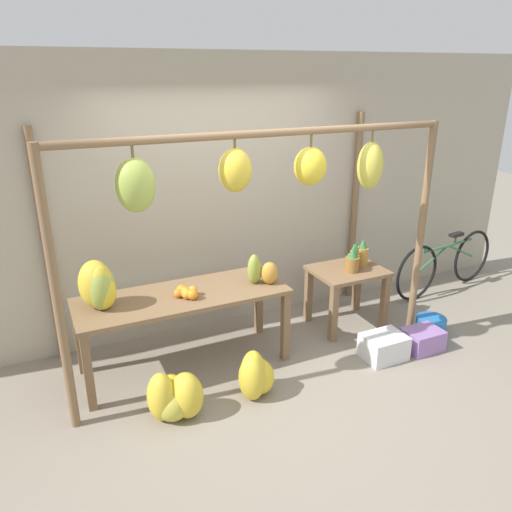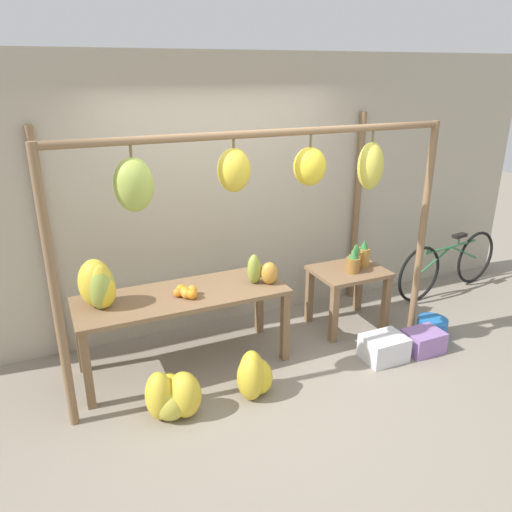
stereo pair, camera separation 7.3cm
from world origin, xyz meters
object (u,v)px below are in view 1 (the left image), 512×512
at_px(orange_pile, 186,292).
at_px(blue_bucket, 431,326).
at_px(pineapple_cluster, 356,258).
at_px(papaya_pile, 260,271).
at_px(banana_pile_on_table, 99,287).
at_px(parked_bicycle, 446,263).
at_px(fruit_crate_purple, 423,340).
at_px(banana_pile_ground_left, 174,397).
at_px(banana_pile_ground_right, 255,376).
at_px(fruit_crate_white, 384,347).

distance_m(orange_pile, blue_bucket, 2.62).
bearing_deg(blue_bucket, pineapple_cluster, 136.00).
relative_size(orange_pile, papaya_pile, 0.76).
relative_size(banana_pile_on_table, parked_bicycle, 0.24).
xyz_separation_m(pineapple_cluster, fruit_crate_purple, (0.31, -0.76, -0.66)).
xyz_separation_m(banana_pile_ground_left, banana_pile_ground_right, (0.70, -0.03, 0.01)).
relative_size(banana_pile_ground_right, parked_bicycle, 0.25).
xyz_separation_m(banana_pile_on_table, blue_bucket, (3.20, -0.55, -0.83)).
xyz_separation_m(orange_pile, fruit_crate_white, (1.75, -0.62, -0.66)).
bearing_deg(banana_pile_on_table, banana_pile_ground_left, -60.50).
bearing_deg(parked_bicycle, papaya_pile, -172.76).
height_order(banana_pile_ground_right, parked_bicycle, parked_bicycle).
bearing_deg(pineapple_cluster, fruit_crate_white, -100.86).
bearing_deg(parked_bicycle, fruit_crate_white, -150.53).
bearing_deg(fruit_crate_white, banana_pile_ground_left, 179.60).
bearing_deg(banana_pile_ground_right, fruit_crate_purple, -0.81).
height_order(banana_pile_ground_left, parked_bicycle, parked_bicycle).
bearing_deg(orange_pile, banana_pile_ground_right, -59.43).
height_order(banana_pile_on_table, fruit_crate_purple, banana_pile_on_table).
bearing_deg(blue_bucket, banana_pile_on_table, 170.20).
relative_size(banana_pile_ground_left, fruit_crate_white, 1.20).
bearing_deg(banana_pile_on_table, papaya_pile, -3.62).
height_order(parked_bicycle, papaya_pile, papaya_pile).
height_order(banana_pile_on_table, fruit_crate_white, banana_pile_on_table).
bearing_deg(parked_bicycle, blue_bucket, -139.96).
relative_size(fruit_crate_white, parked_bicycle, 0.23).
height_order(blue_bucket, papaya_pile, papaya_pile).
distance_m(banana_pile_on_table, banana_pile_ground_left, 1.09).
height_order(pineapple_cluster, banana_pile_ground_right, pineapple_cluster).
distance_m(pineapple_cluster, blue_bucket, 1.06).
bearing_deg(banana_pile_ground_right, fruit_crate_white, 0.58).
bearing_deg(papaya_pile, fruit_crate_purple, -23.66).
height_order(banana_pile_ground_left, blue_bucket, banana_pile_ground_left).
xyz_separation_m(banana_pile_ground_right, fruit_crate_white, (1.38, 0.01, -0.07)).
xyz_separation_m(banana_pile_ground_left, papaya_pile, (1.04, 0.60, 0.68)).
distance_m(banana_pile_ground_right, fruit_crate_white, 1.38).
height_order(banana_pile_on_table, pineapple_cluster, banana_pile_on_table).
distance_m(banana_pile_on_table, fruit_crate_purple, 3.12).
distance_m(banana_pile_on_table, parked_bicycle, 4.21).
relative_size(orange_pile, banana_pile_ground_left, 0.49).
bearing_deg(papaya_pile, banana_pile_on_table, 176.38).
bearing_deg(banana_pile_ground_left, blue_bucket, 2.74).
relative_size(banana_pile_on_table, banana_pile_ground_right, 0.99).
bearing_deg(fruit_crate_purple, pineapple_cluster, 112.15).
relative_size(fruit_crate_white, fruit_crate_purple, 1.11).
bearing_deg(fruit_crate_white, banana_pile_ground_right, -179.42).
relative_size(blue_bucket, parked_bicycle, 0.17).
xyz_separation_m(banana_pile_ground_left, parked_bicycle, (3.78, 0.94, 0.18)).
xyz_separation_m(parked_bicycle, fruit_crate_purple, (-1.25, -1.00, -0.25)).
distance_m(pineapple_cluster, fruit_crate_purple, 1.06).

